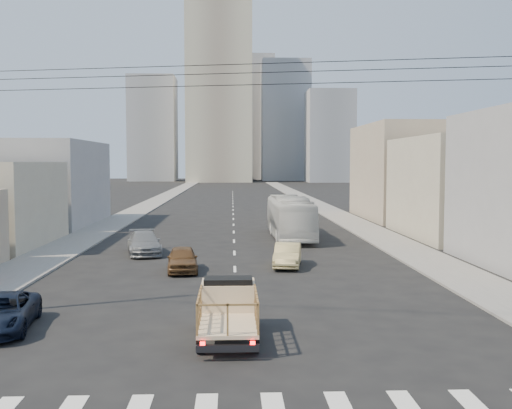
{
  "coord_description": "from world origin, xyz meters",
  "views": [
    {
      "loc": [
        -0.16,
        -19.17,
        5.95
      ],
      "look_at": [
        1.26,
        15.87,
        3.5
      ],
      "focal_mm": 42.0,
      "sensor_mm": 36.0,
      "label": 1
    }
  ],
  "objects": [
    {
      "name": "ground",
      "position": [
        0.0,
        0.0,
        0.0
      ],
      "size": [
        420.0,
        420.0,
        0.0
      ],
      "primitive_type": "plane",
      "color": "black",
      "rests_on": "ground"
    },
    {
      "name": "midrise_ne",
      "position": [
        18.0,
        185.0,
        20.0
      ],
      "size": [
        16.0,
        16.0,
        40.0
      ],
      "primitive_type": "cube",
      "color": "#92959A",
      "rests_on": "ground"
    },
    {
      "name": "midrise_east",
      "position": [
        30.0,
        165.0,
        14.0
      ],
      "size": [
        14.0,
        14.0,
        28.0
      ],
      "primitive_type": "cube",
      "color": "#92959A",
      "rests_on": "ground"
    },
    {
      "name": "midrise_nw",
      "position": [
        -26.0,
        180.0,
        17.0
      ],
      "size": [
        15.0,
        15.0,
        34.0
      ],
      "primitive_type": "cube",
      "color": "#92959A",
      "rests_on": "ground"
    },
    {
      "name": "sedan_tan",
      "position": [
        3.03,
        14.72,
        0.67
      ],
      "size": [
        2.02,
        4.25,
        1.35
      ],
      "primitive_type": "imported",
      "rotation": [
        0.0,
        0.0,
        -0.15
      ],
      "color": "tan",
      "rests_on": "ground"
    },
    {
      "name": "sedan_grey",
      "position": [
        -5.88,
        19.81,
        0.73
      ],
      "size": [
        3.01,
        5.32,
        1.45
      ],
      "primitive_type": "imported",
      "rotation": [
        0.0,
        0.0,
        0.21
      ],
      "color": "slate",
      "rests_on": "ground"
    },
    {
      "name": "lane_dashes",
      "position": [
        0.0,
        53.0,
        0.01
      ],
      "size": [
        0.15,
        104.0,
        0.01
      ],
      "color": "silver",
      "rests_on": "ground"
    },
    {
      "name": "sidewalk_right",
      "position": [
        11.75,
        70.0,
        0.06
      ],
      "size": [
        3.5,
        180.0,
        0.12
      ],
      "primitive_type": "cube",
      "color": "slate",
      "rests_on": "ground"
    },
    {
      "name": "bldg_left_far",
      "position": [
        -19.5,
        39.0,
        4.0
      ],
      "size": [
        12.0,
        16.0,
        8.0
      ],
      "primitive_type": "cube",
      "color": "gray",
      "rests_on": "ground"
    },
    {
      "name": "sidewalk_left",
      "position": [
        -11.75,
        70.0,
        0.06
      ],
      "size": [
        3.5,
        180.0,
        0.12
      ],
      "primitive_type": "cube",
      "color": "slate",
      "rests_on": "ground"
    },
    {
      "name": "high_rise_tower",
      "position": [
        -4.0,
        170.0,
        30.0
      ],
      "size": [
        20.0,
        20.0,
        60.0
      ],
      "primitive_type": "cube",
      "color": "tan",
      "rests_on": "ground"
    },
    {
      "name": "city_bus",
      "position": [
        4.45,
        27.82,
        1.65
      ],
      "size": [
        2.91,
        11.85,
        3.29
      ],
      "primitive_type": "imported",
      "rotation": [
        0.0,
        0.0,
        0.01
      ],
      "color": "silver",
      "rests_on": "ground"
    },
    {
      "name": "flatbed_pickup",
      "position": [
        -0.29,
        0.86,
        1.09
      ],
      "size": [
        1.95,
        4.41,
        1.9
      ],
      "color": "beige",
      "rests_on": "ground"
    },
    {
      "name": "sedan_brown",
      "position": [
        -2.87,
        13.45,
        0.68
      ],
      "size": [
        1.96,
        4.14,
        1.37
      ],
      "primitive_type": "imported",
      "rotation": [
        0.0,
        0.0,
        0.09
      ],
      "color": "brown",
      "rests_on": "ground"
    },
    {
      "name": "bldg_right_mid",
      "position": [
        19.5,
        28.0,
        4.0
      ],
      "size": [
        11.0,
        14.0,
        8.0
      ],
      "primitive_type": "cube",
      "color": "#AFA48D",
      "rests_on": "ground"
    },
    {
      "name": "navy_pickup",
      "position": [
        -8.35,
        2.09,
        0.64
      ],
      "size": [
        2.69,
        4.81,
        1.27
      ],
      "primitive_type": "imported",
      "rotation": [
        0.0,
        0.0,
        0.13
      ],
      "color": "black",
      "rests_on": "ground"
    },
    {
      "name": "bldg_right_far",
      "position": [
        20.0,
        44.0,
        5.0
      ],
      "size": [
        12.0,
        16.0,
        10.0
      ],
      "primitive_type": "cube",
      "color": "tan",
      "rests_on": "ground"
    },
    {
      "name": "midrise_back",
      "position": [
        6.0,
        200.0,
        22.0
      ],
      "size": [
        18.0,
        18.0,
        44.0
      ],
      "primitive_type": "cube",
      "color": "gray",
      "rests_on": "ground"
    },
    {
      "name": "overhead_wires",
      "position": [
        0.0,
        1.5,
        8.97
      ],
      "size": [
        23.01,
        5.02,
        0.72
      ],
      "color": "black",
      "rests_on": "ground"
    }
  ]
}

